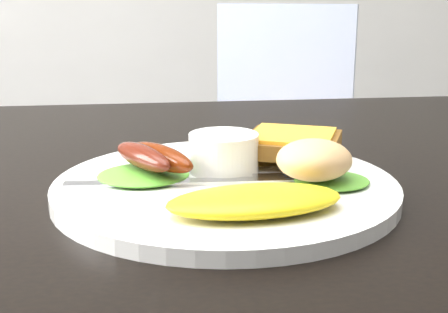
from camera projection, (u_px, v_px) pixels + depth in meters
dining_table at (131, 198)px, 0.59m from camera, size 1.20×0.80×0.04m
dining_chair at (297, 183)px, 1.57m from camera, size 0.48×0.48×0.04m
person at (199, 34)px, 1.16m from camera, size 0.69×0.55×1.68m
plate at (225, 188)px, 0.54m from camera, size 0.30×0.30×0.01m
lettuce_left at (143, 175)px, 0.54m from camera, size 0.08×0.07×0.01m
lettuce_right at (332, 181)px, 0.53m from camera, size 0.07×0.06×0.01m
omelette at (255, 201)px, 0.46m from camera, size 0.14×0.08×0.02m
sausage_a at (143, 157)px, 0.54m from camera, size 0.06×0.08×0.02m
sausage_b at (161, 157)px, 0.54m from camera, size 0.07×0.09×0.02m
ramekin at (224, 154)px, 0.56m from camera, size 0.08×0.08×0.04m
toast_a at (241, 152)px, 0.61m from camera, size 0.07×0.07×0.01m
toast_b at (292, 144)px, 0.59m from camera, size 0.11×0.11×0.01m
potato_salad at (314, 160)px, 0.52m from camera, size 0.07×0.07×0.03m
fork at (160, 183)px, 0.53m from camera, size 0.16×0.02×0.00m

